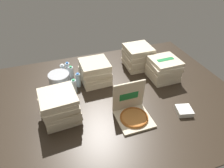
% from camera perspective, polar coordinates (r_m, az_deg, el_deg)
% --- Properties ---
extents(ground_plane, '(3.20, 2.40, 0.02)m').
position_cam_1_polar(ground_plane, '(2.58, 0.05, -4.07)').
color(ground_plane, '#2D2319').
extents(open_pizza_box, '(0.37, 0.38, 0.40)m').
position_cam_1_polar(open_pizza_box, '(2.29, 5.79, -7.76)').
color(open_pizza_box, beige).
rests_on(open_pizza_box, ground_plane).
extents(pizza_stack_left_near, '(0.40, 0.41, 0.30)m').
position_cam_1_polar(pizza_stack_left_near, '(2.78, -4.82, 3.43)').
color(pizza_stack_left_near, beige).
rests_on(pizza_stack_left_near, ground_plane).
extents(pizza_stack_right_far, '(0.43, 0.42, 0.34)m').
position_cam_1_polar(pizza_stack_right_far, '(2.26, -14.49, -6.26)').
color(pizza_stack_right_far, beige).
rests_on(pizza_stack_right_far, ground_plane).
extents(pizza_stack_center_near, '(0.41, 0.41, 0.30)m').
position_cam_1_polar(pizza_stack_center_near, '(2.92, 14.31, 4.07)').
color(pizza_stack_center_near, beige).
rests_on(pizza_stack_center_near, ground_plane).
extents(pizza_stack_left_mid, '(0.41, 0.41, 0.34)m').
position_cam_1_polar(pizza_stack_left_mid, '(3.11, 7.27, 7.58)').
color(pizza_stack_left_mid, beige).
rests_on(pizza_stack_left_mid, ground_plane).
extents(ice_bucket, '(0.28, 0.28, 0.17)m').
position_cam_1_polar(ice_bucket, '(2.83, -14.58, 1.25)').
color(ice_bucket, '#B7BABF').
rests_on(ice_bucket, ground_plane).
extents(water_bottle_0, '(0.06, 0.06, 0.21)m').
position_cam_1_polar(water_bottle_0, '(2.59, -15.38, -2.27)').
color(water_bottle_0, silver).
rests_on(water_bottle_0, ground_plane).
extents(water_bottle_1, '(0.06, 0.06, 0.21)m').
position_cam_1_polar(water_bottle_1, '(2.64, -10.59, -0.63)').
color(water_bottle_1, silver).
rests_on(water_bottle_1, ground_plane).
extents(water_bottle_2, '(0.06, 0.06, 0.21)m').
position_cam_1_polar(water_bottle_2, '(2.97, -13.63, 3.61)').
color(water_bottle_2, silver).
rests_on(water_bottle_2, ground_plane).
extents(water_bottle_3, '(0.06, 0.06, 0.21)m').
position_cam_1_polar(water_bottle_3, '(2.59, -12.82, -1.74)').
color(water_bottle_3, silver).
rests_on(water_bottle_3, ground_plane).
extents(water_bottle_4, '(0.06, 0.06, 0.21)m').
position_cam_1_polar(water_bottle_4, '(2.90, -11.37, 3.10)').
color(water_bottle_4, white).
rests_on(water_bottle_4, ground_plane).
extents(water_bottle_5, '(0.06, 0.06, 0.21)m').
position_cam_1_polar(water_bottle_5, '(2.74, -9.46, 1.13)').
color(water_bottle_5, silver).
rests_on(water_bottle_5, ground_plane).
extents(water_bottle_6, '(0.06, 0.06, 0.21)m').
position_cam_1_polar(water_bottle_6, '(3.00, -12.31, 4.19)').
color(water_bottle_6, white).
rests_on(water_bottle_6, ground_plane).
extents(napkin_pile, '(0.21, 0.21, 0.06)m').
position_cam_1_polar(napkin_pile, '(2.50, 19.62, -7.07)').
color(napkin_pile, white).
rests_on(napkin_pile, ground_plane).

